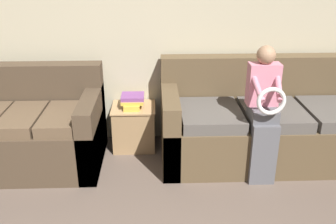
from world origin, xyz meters
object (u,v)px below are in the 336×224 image
object	(u,v)px
couch_main	(267,124)
side_shelf	(134,126)
child_left_seated	(264,109)
couch_side	(30,131)
book_stack	(132,101)

from	to	relation	value
couch_main	side_shelf	bearing A→B (deg)	170.12
child_left_seated	side_shelf	distance (m)	1.41
couch_main	couch_side	xyz separation A→B (m)	(-2.37, -0.06, -0.01)
couch_main	child_left_seated	size ratio (longest dim) A/B	1.75
side_shelf	couch_main	bearing A→B (deg)	-9.88
child_left_seated	book_stack	xyz separation A→B (m)	(-1.19, 0.64, -0.15)
child_left_seated	book_stack	size ratio (longest dim) A/B	4.33
couch_main	couch_side	size ratio (longest dim) A/B	1.55
couch_side	side_shelf	distance (m)	1.05
couch_side	book_stack	bearing A→B (deg)	16.54
couch_side	side_shelf	bearing A→B (deg)	16.33
side_shelf	book_stack	distance (m)	0.29
couch_main	child_left_seated	bearing A→B (deg)	-114.29
couch_main	book_stack	xyz separation A→B (m)	(-1.37, 0.24, 0.18)
couch_main	book_stack	distance (m)	1.41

